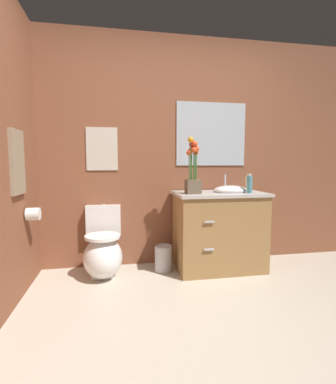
{
  "coord_description": "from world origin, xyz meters",
  "views": [
    {
      "loc": [
        -0.65,
        -1.52,
        1.12
      ],
      "look_at": [
        -0.14,
        1.26,
        0.84
      ],
      "focal_mm": 26.78,
      "sensor_mm": 36.0,
      "label": 1
    }
  ],
  "objects": [
    {
      "name": "wall_poster",
      "position": [
        -0.79,
        1.6,
        1.28
      ],
      "size": [
        0.32,
        0.01,
        0.45
      ],
      "primitive_type": "cube",
      "color": "beige"
    },
    {
      "name": "toilet",
      "position": [
        -0.79,
        1.34,
        0.24
      ],
      "size": [
        0.38,
        0.59,
        0.69
      ],
      "color": "white",
      "rests_on": "ground_plane"
    },
    {
      "name": "trash_bin",
      "position": [
        -0.17,
        1.35,
        0.14
      ],
      "size": [
        0.18,
        0.18,
        0.27
      ],
      "color": "#B7B7BC",
      "rests_on": "ground_plane"
    },
    {
      "name": "wall_back",
      "position": [
        0.2,
        1.63,
        1.25
      ],
      "size": [
        4.48,
        0.05,
        2.5
      ],
      "primitive_type": "cube",
      "color": "brown",
      "rests_on": "ground_plane"
    },
    {
      "name": "lotion_bottle",
      "position": [
        0.69,
        1.18,
        0.91
      ],
      "size": [
        0.05,
        0.05,
        0.2
      ],
      "color": "teal",
      "rests_on": "vanity_cabinet"
    },
    {
      "name": "hanging_towel",
      "position": [
        -1.43,
        0.97,
        1.13
      ],
      "size": [
        0.03,
        0.28,
        0.52
      ],
      "primitive_type": "cube",
      "color": "gray"
    },
    {
      "name": "flower_vase",
      "position": [
        0.11,
        1.23,
        1.03
      ],
      "size": [
        0.14,
        0.14,
        0.56
      ],
      "color": "brown",
      "rests_on": "vanity_cabinet"
    },
    {
      "name": "soap_bottle",
      "position": [
        0.78,
        1.41,
        0.91
      ],
      "size": [
        0.06,
        0.06,
        0.18
      ],
      "color": "beige",
      "rests_on": "vanity_cabinet"
    },
    {
      "name": "toilet_paper_roll",
      "position": [
        -1.37,
        1.14,
        0.68
      ],
      "size": [
        0.11,
        0.11,
        0.11
      ],
      "primitive_type": "cylinder",
      "rotation": [
        0.0,
        1.57,
        0.0
      ],
      "color": "white"
    },
    {
      "name": "ground_plane",
      "position": [
        0.0,
        0.0,
        0.0
      ],
      "size": [
        9.61,
        9.61,
        0.0
      ],
      "primitive_type": "plane",
      "color": "beige"
    },
    {
      "name": "wall_mirror",
      "position": [
        0.42,
        1.6,
        1.45
      ],
      "size": [
        0.8,
        0.01,
        0.7
      ],
      "primitive_type": "cube",
      "color": "#B2BCC6"
    },
    {
      "name": "vanity_cabinet",
      "position": [
        0.42,
        1.31,
        0.42
      ],
      "size": [
        0.94,
        0.56,
        1.0
      ],
      "color": "#9E7242",
      "rests_on": "ground_plane"
    }
  ]
}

